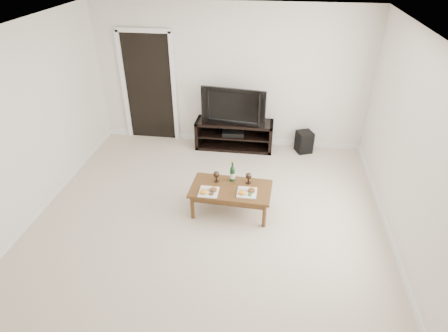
% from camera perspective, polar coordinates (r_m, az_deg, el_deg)
% --- Properties ---
extents(floor, '(5.50, 5.50, 0.00)m').
position_cam_1_polar(floor, '(5.25, -2.96, -10.16)').
color(floor, beige).
rests_on(floor, ground).
extents(back_wall, '(5.00, 0.04, 2.60)m').
position_cam_1_polar(back_wall, '(7.01, 0.98, 13.37)').
color(back_wall, silver).
rests_on(back_wall, ground).
extents(ceiling, '(5.00, 5.50, 0.04)m').
position_cam_1_polar(ceiling, '(4.01, -4.03, 18.97)').
color(ceiling, white).
rests_on(ceiling, back_wall).
extents(doorway, '(0.90, 0.02, 2.05)m').
position_cam_1_polar(doorway, '(7.40, -11.32, 11.53)').
color(doorway, black).
rests_on(doorway, ground).
extents(media_console, '(1.45, 0.45, 0.55)m').
position_cam_1_polar(media_console, '(7.13, 1.56, 4.79)').
color(media_console, black).
rests_on(media_console, ground).
extents(television, '(1.19, 0.31, 0.68)m').
position_cam_1_polar(television, '(6.88, 1.64, 9.37)').
color(television, black).
rests_on(television, media_console).
extents(av_receiver, '(0.42, 0.32, 0.08)m').
position_cam_1_polar(av_receiver, '(7.10, 1.40, 5.12)').
color(av_receiver, black).
rests_on(av_receiver, media_console).
extents(subwoofer, '(0.35, 0.35, 0.41)m').
position_cam_1_polar(subwoofer, '(7.19, 12.11, 3.62)').
color(subwoofer, black).
rests_on(subwoofer, ground).
extents(coffee_table, '(1.18, 0.68, 0.42)m').
position_cam_1_polar(coffee_table, '(5.49, 1.04, -5.14)').
color(coffee_table, '#543717').
rests_on(coffee_table, ground).
extents(plate_left, '(0.27, 0.27, 0.07)m').
position_cam_1_polar(plate_left, '(5.26, -2.35, -3.75)').
color(plate_left, white).
rests_on(plate_left, coffee_table).
extents(plate_right, '(0.27, 0.27, 0.07)m').
position_cam_1_polar(plate_right, '(5.25, 3.53, -3.85)').
color(plate_right, white).
rests_on(plate_right, coffee_table).
extents(wine_bottle, '(0.07, 0.07, 0.35)m').
position_cam_1_polar(wine_bottle, '(5.43, 1.30, -0.67)').
color(wine_bottle, '#0E3516').
rests_on(wine_bottle, coffee_table).
extents(goblet_left, '(0.09, 0.09, 0.17)m').
position_cam_1_polar(goblet_left, '(5.46, -1.17, -1.61)').
color(goblet_left, '#31231B').
rests_on(goblet_left, coffee_table).
extents(goblet_right, '(0.09, 0.09, 0.17)m').
position_cam_1_polar(goblet_right, '(5.43, 3.77, -1.84)').
color(goblet_right, '#31231B').
rests_on(goblet_right, coffee_table).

